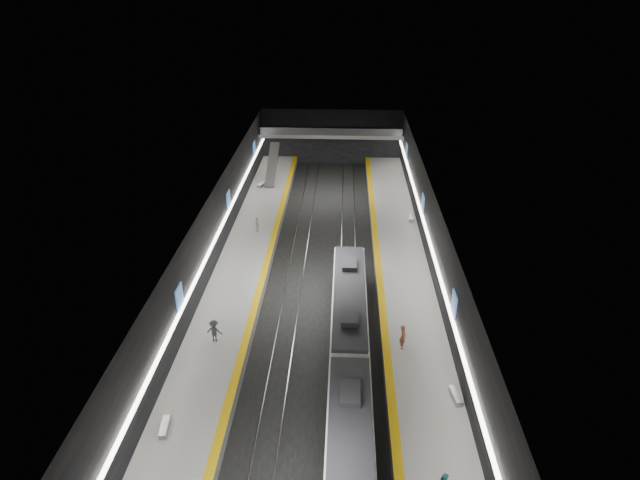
{
  "coord_description": "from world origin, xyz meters",
  "views": [
    {
      "loc": [
        1.84,
        -40.06,
        26.37
      ],
      "look_at": [
        -0.33,
        6.28,
        2.2
      ],
      "focal_mm": 30.0,
      "sensor_mm": 36.0,
      "label": 1
    }
  ],
  "objects_px": {
    "train": "(349,375)",
    "bench_left_far": "(262,185)",
    "escalator": "(272,164)",
    "bench_left_near": "(165,427)",
    "passenger_right_a": "(403,337)",
    "passenger_left_a": "(257,224)",
    "bench_right_far": "(412,218)",
    "bench_right_near": "(456,396)",
    "passenger_left_b": "(214,331)"
  },
  "relations": [
    {
      "from": "bench_right_near",
      "to": "passenger_left_b",
      "type": "relative_size",
      "value": 0.9
    },
    {
      "from": "passenger_right_a",
      "to": "passenger_left_a",
      "type": "distance_m",
      "value": 23.02
    },
    {
      "from": "bench_left_far",
      "to": "passenger_right_a",
      "type": "height_order",
      "value": "passenger_right_a"
    },
    {
      "from": "bench_left_far",
      "to": "passenger_left_a",
      "type": "height_order",
      "value": "passenger_left_a"
    },
    {
      "from": "escalator",
      "to": "bench_right_near",
      "type": "xyz_separation_m",
      "value": [
        17.0,
        -39.46,
        -1.7
      ]
    },
    {
      "from": "bench_right_near",
      "to": "passenger_right_a",
      "type": "xyz_separation_m",
      "value": [
        -3.04,
        5.08,
        0.78
      ]
    },
    {
      "from": "escalator",
      "to": "bench_right_far",
      "type": "xyz_separation_m",
      "value": [
        17.0,
        -12.05,
        -1.68
      ]
    },
    {
      "from": "bench_right_far",
      "to": "bench_right_near",
      "type": "bearing_deg",
      "value": -81.09
    },
    {
      "from": "bench_left_far",
      "to": "bench_right_near",
      "type": "bearing_deg",
      "value": -44.57
    },
    {
      "from": "bench_right_far",
      "to": "passenger_left_b",
      "type": "height_order",
      "value": "passenger_left_b"
    },
    {
      "from": "bench_left_near",
      "to": "passenger_left_a",
      "type": "bearing_deg",
      "value": 79.86
    },
    {
      "from": "escalator",
      "to": "bench_right_far",
      "type": "height_order",
      "value": "escalator"
    },
    {
      "from": "passenger_left_a",
      "to": "passenger_left_b",
      "type": "bearing_deg",
      "value": -7.6
    },
    {
      "from": "train",
      "to": "escalator",
      "type": "height_order",
      "value": "escalator"
    },
    {
      "from": "train",
      "to": "bench_left_far",
      "type": "bearing_deg",
      "value": 107.08
    },
    {
      "from": "escalator",
      "to": "train",
      "type": "bearing_deg",
      "value": -75.57
    },
    {
      "from": "train",
      "to": "passenger_left_a",
      "type": "relative_size",
      "value": 17.51
    },
    {
      "from": "train",
      "to": "bench_right_near",
      "type": "height_order",
      "value": "train"
    },
    {
      "from": "bench_right_near",
      "to": "passenger_left_a",
      "type": "distance_m",
      "value": 28.93
    },
    {
      "from": "escalator",
      "to": "bench_left_near",
      "type": "relative_size",
      "value": 4.82
    },
    {
      "from": "bench_right_far",
      "to": "passenger_left_a",
      "type": "distance_m",
      "value": 17.06
    },
    {
      "from": "train",
      "to": "bench_left_far",
      "type": "distance_m",
      "value": 37.65
    },
    {
      "from": "train",
      "to": "bench_left_near",
      "type": "bearing_deg",
      "value": -159.91
    },
    {
      "from": "escalator",
      "to": "passenger_left_a",
      "type": "distance_m",
      "value": 15.83
    },
    {
      "from": "passenger_left_a",
      "to": "bench_right_near",
      "type": "bearing_deg",
      "value": 28.79
    },
    {
      "from": "bench_left_far",
      "to": "bench_right_far",
      "type": "relative_size",
      "value": 0.89
    },
    {
      "from": "escalator",
      "to": "bench_left_near",
      "type": "xyz_separation_m",
      "value": [
        -1.22,
        -42.97,
        -1.7
      ]
    },
    {
      "from": "passenger_left_a",
      "to": "passenger_right_a",
      "type": "bearing_deg",
      "value": 29.86
    },
    {
      "from": "passenger_right_a",
      "to": "passenger_left_b",
      "type": "bearing_deg",
      "value": 94.73
    },
    {
      "from": "bench_right_far",
      "to": "bench_left_near",
      "type": "bearing_deg",
      "value": -111.6
    },
    {
      "from": "bench_left_far",
      "to": "bench_right_near",
      "type": "height_order",
      "value": "bench_right_near"
    },
    {
      "from": "escalator",
      "to": "bench_left_near",
      "type": "height_order",
      "value": "escalator"
    },
    {
      "from": "train",
      "to": "passenger_left_a",
      "type": "bearing_deg",
      "value": 112.66
    },
    {
      "from": "passenger_left_a",
      "to": "passenger_left_b",
      "type": "height_order",
      "value": "passenger_left_b"
    },
    {
      "from": "bench_right_far",
      "to": "passenger_left_a",
      "type": "bearing_deg",
      "value": -158.4
    },
    {
      "from": "bench_right_near",
      "to": "passenger_right_a",
      "type": "bearing_deg",
      "value": 112.11
    },
    {
      "from": "bench_left_near",
      "to": "bench_right_near",
      "type": "xyz_separation_m",
      "value": [
        18.22,
        3.51,
        -0.0
      ]
    },
    {
      "from": "bench_left_near",
      "to": "passenger_left_b",
      "type": "relative_size",
      "value": 0.9
    },
    {
      "from": "passenger_right_a",
      "to": "bench_right_near",
      "type": "bearing_deg",
      "value": -143.81
    },
    {
      "from": "train",
      "to": "passenger_right_a",
      "type": "bearing_deg",
      "value": 48.57
    },
    {
      "from": "passenger_left_a",
      "to": "passenger_left_b",
      "type": "xyz_separation_m",
      "value": [
        -0.42,
        -18.46,
        0.06
      ]
    },
    {
      "from": "bench_right_far",
      "to": "train",
      "type": "bearing_deg",
      "value": -95.72
    },
    {
      "from": "passenger_left_b",
      "to": "escalator",
      "type": "bearing_deg",
      "value": -82.52
    },
    {
      "from": "escalator",
      "to": "passenger_right_a",
      "type": "distance_m",
      "value": 37.11
    },
    {
      "from": "train",
      "to": "passenger_right_a",
      "type": "height_order",
      "value": "train"
    },
    {
      "from": "bench_left_near",
      "to": "bench_right_far",
      "type": "height_order",
      "value": "bench_right_far"
    },
    {
      "from": "bench_right_near",
      "to": "escalator",
      "type": "bearing_deg",
      "value": 104.48
    },
    {
      "from": "passenger_left_a",
      "to": "bench_left_near",
      "type": "bearing_deg",
      "value": -9.65
    },
    {
      "from": "bench_left_far",
      "to": "passenger_right_a",
      "type": "bearing_deg",
      "value": -45.36
    },
    {
      "from": "bench_right_far",
      "to": "passenger_left_b",
      "type": "distance_m",
      "value": 28.0
    }
  ]
}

